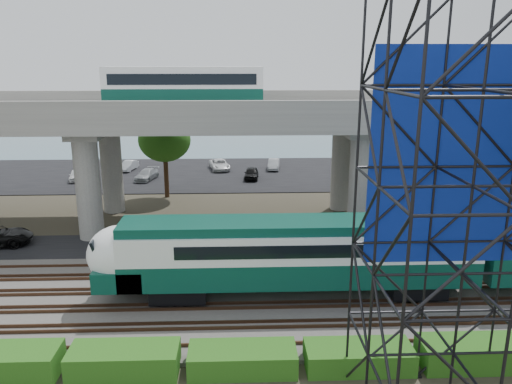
{
  "coord_description": "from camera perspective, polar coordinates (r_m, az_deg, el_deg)",
  "views": [
    {
      "loc": [
        0.87,
        -23.03,
        12.87
      ],
      "look_at": [
        1.97,
        6.0,
        5.17
      ],
      "focal_mm": 35.0,
      "sensor_mm": 36.0,
      "label": 1
    }
  ],
  "objects": [
    {
      "name": "ground",
      "position": [
        26.4,
        -3.91,
        -14.38
      ],
      "size": [
        140.0,
        140.0,
        0.0
      ],
      "primitive_type": "plane",
      "color": "#474233",
      "rests_on": "ground"
    },
    {
      "name": "ballast_bed",
      "position": [
        28.11,
        -3.79,
        -12.21
      ],
      "size": [
        90.0,
        12.0,
        0.2
      ],
      "primitive_type": "cube",
      "color": "slate",
      "rests_on": "ground"
    },
    {
      "name": "service_road",
      "position": [
        35.91,
        -3.43,
        -6.12
      ],
      "size": [
        90.0,
        5.0,
        0.08
      ],
      "primitive_type": "cube",
      "color": "black",
      "rests_on": "ground"
    },
    {
      "name": "parking_lot",
      "position": [
        58.47,
        -2.97,
        2.14
      ],
      "size": [
        90.0,
        18.0,
        0.08
      ],
      "primitive_type": "cube",
      "color": "black",
      "rests_on": "ground"
    },
    {
      "name": "harbor_water",
      "position": [
        80.08,
        -2.77,
        5.58
      ],
      "size": [
        140.0,
        40.0,
        0.03
      ],
      "primitive_type": "cube",
      "color": "slate",
      "rests_on": "ground"
    },
    {
      "name": "rail_tracks",
      "position": [
        28.03,
        -3.8,
        -11.88
      ],
      "size": [
        90.0,
        9.52,
        0.16
      ],
      "color": "#472D1E",
      "rests_on": "ballast_bed"
    },
    {
      "name": "commuter_train",
      "position": [
        27.48,
        9.33,
        -6.68
      ],
      "size": [
        29.3,
        3.06,
        4.3
      ],
      "color": "black",
      "rests_on": "rail_tracks"
    },
    {
      "name": "overpass",
      "position": [
        39.33,
        -3.79,
        8.0
      ],
      "size": [
        80.0,
        12.0,
        12.4
      ],
      "color": "#9E9B93",
      "rests_on": "ground"
    },
    {
      "name": "hedge_strip",
      "position": [
        22.41,
        -1.55,
        -18.47
      ],
      "size": [
        34.6,
        1.8,
        1.2
      ],
      "color": "#235914",
      "rests_on": "ground"
    },
    {
      "name": "trees",
      "position": [
        40.26,
        -10.06,
        4.16
      ],
      "size": [
        40.94,
        16.94,
        7.69
      ],
      "color": "#382314",
      "rests_on": "ground"
    },
    {
      "name": "parked_cars",
      "position": [
        58.01,
        -0.7,
        2.7
      ],
      "size": [
        38.05,
        9.49,
        1.26
      ],
      "color": "white",
      "rests_on": "parking_lot"
    }
  ]
}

